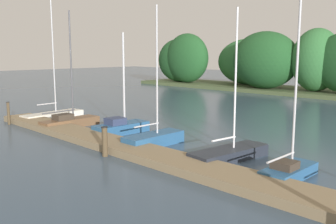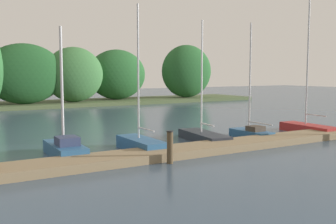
% 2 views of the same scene
% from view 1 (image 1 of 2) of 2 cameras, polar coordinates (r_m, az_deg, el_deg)
% --- Properties ---
extents(dock_pier, '(24.04, 1.80, 0.35)m').
position_cam_1_polar(dock_pier, '(17.12, -5.69, -5.63)').
color(dock_pier, '#847051').
rests_on(dock_pier, ground).
extents(far_shore, '(56.83, 8.65, 7.20)m').
position_cam_1_polar(far_shore, '(42.32, 22.48, 6.67)').
color(far_shore, '#4C5B38').
rests_on(far_shore, ground).
extents(sailboat_0, '(1.49, 4.52, 8.34)m').
position_cam_1_polar(sailboat_0, '(26.89, -16.87, -0.28)').
color(sailboat_0, silver).
rests_on(sailboat_0, ground).
extents(sailboat_1, '(1.21, 3.85, 6.94)m').
position_cam_1_polar(sailboat_1, '(23.59, -14.55, -1.27)').
color(sailboat_1, brown).
rests_on(sailboat_1, ground).
extents(sailboat_2, '(1.23, 3.45, 5.58)m').
position_cam_1_polar(sailboat_2, '(21.25, -6.94, -2.12)').
color(sailboat_2, '#285684').
rests_on(sailboat_2, ground).
extents(sailboat_3, '(1.10, 3.49, 6.71)m').
position_cam_1_polar(sailboat_3, '(18.40, -1.85, -3.96)').
color(sailboat_3, '#285684').
rests_on(sailboat_3, ground).
extents(sailboat_4, '(1.66, 4.15, 6.32)m').
position_cam_1_polar(sailboat_4, '(16.33, 9.69, -6.03)').
color(sailboat_4, '#232833').
rests_on(sailboat_4, ground).
extents(sailboat_5, '(1.05, 3.06, 6.31)m').
position_cam_1_polar(sailboat_5, '(14.45, 18.06, -8.14)').
color(sailboat_5, '#285684').
rests_on(sailboat_5, ground).
extents(mooring_piling_0, '(0.19, 0.19, 1.45)m').
position_cam_1_polar(mooring_piling_0, '(25.52, -23.11, -0.16)').
color(mooring_piling_0, '#4C3D28').
rests_on(mooring_piling_0, ground).
extents(mooring_piling_1, '(0.29, 0.29, 1.32)m').
position_cam_1_polar(mooring_piling_1, '(16.61, -9.60, -4.44)').
color(mooring_piling_1, '#4C3D28').
rests_on(mooring_piling_1, ground).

